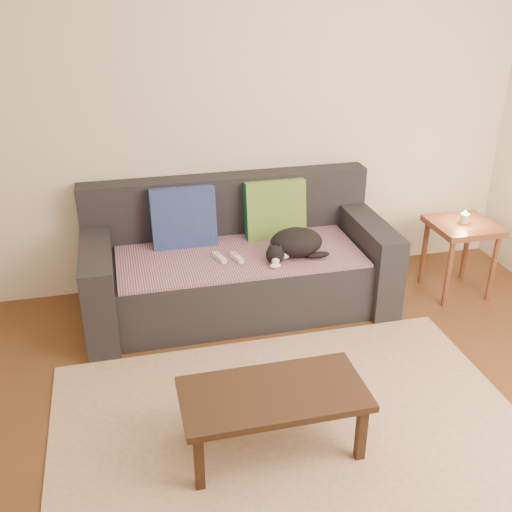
# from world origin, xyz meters

# --- Properties ---
(ground) EXTENTS (4.50, 4.50, 0.00)m
(ground) POSITION_xyz_m (0.00, 0.00, 0.00)
(ground) COLOR brown
(ground) RESTS_ON ground
(back_wall) EXTENTS (4.50, 0.04, 2.60)m
(back_wall) POSITION_xyz_m (0.00, 2.00, 1.30)
(back_wall) COLOR beige
(back_wall) RESTS_ON ground
(sofa) EXTENTS (2.10, 0.94, 0.87)m
(sofa) POSITION_xyz_m (0.00, 1.57, 0.31)
(sofa) COLOR #232328
(sofa) RESTS_ON ground
(throw_blanket) EXTENTS (1.66, 0.74, 0.02)m
(throw_blanket) POSITION_xyz_m (0.00, 1.48, 0.43)
(throw_blanket) COLOR #442C53
(throw_blanket) RESTS_ON sofa
(cushion_navy) EXTENTS (0.45, 0.18, 0.46)m
(cushion_navy) POSITION_xyz_m (-0.34, 1.74, 0.63)
(cushion_navy) COLOR #131451
(cushion_navy) RESTS_ON throw_blanket
(cushion_green) EXTENTS (0.44, 0.18, 0.45)m
(cushion_green) POSITION_xyz_m (0.32, 1.74, 0.63)
(cushion_green) COLOR #0D563E
(cushion_green) RESTS_ON throw_blanket
(cat) EXTENTS (0.45, 0.33, 0.19)m
(cat) POSITION_xyz_m (0.36, 1.36, 0.53)
(cat) COLOR black
(cat) RESTS_ON throw_blanket
(wii_remote_a) EXTENTS (0.07, 0.15, 0.03)m
(wii_remote_a) POSITION_xyz_m (-0.03, 1.40, 0.46)
(wii_remote_a) COLOR white
(wii_remote_a) RESTS_ON throw_blanket
(wii_remote_b) EXTENTS (0.08, 0.15, 0.03)m
(wii_remote_b) POSITION_xyz_m (-0.15, 1.43, 0.46)
(wii_remote_b) COLOR white
(wii_remote_b) RESTS_ON throw_blanket
(side_table) EXTENTS (0.45, 0.45, 0.56)m
(side_table) POSITION_xyz_m (1.63, 1.36, 0.46)
(side_table) COLOR brown
(side_table) RESTS_ON ground
(candle) EXTENTS (0.06, 0.06, 0.09)m
(candle) POSITION_xyz_m (1.63, 1.36, 0.60)
(candle) COLOR beige
(candle) RESTS_ON side_table
(rug) EXTENTS (2.50, 1.80, 0.01)m
(rug) POSITION_xyz_m (0.00, 0.15, 0.01)
(rug) COLOR tan
(rug) RESTS_ON ground
(coffee_table) EXTENTS (0.91, 0.45, 0.36)m
(coffee_table) POSITION_xyz_m (-0.13, 0.09, 0.32)
(coffee_table) COLOR black
(coffee_table) RESTS_ON rug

